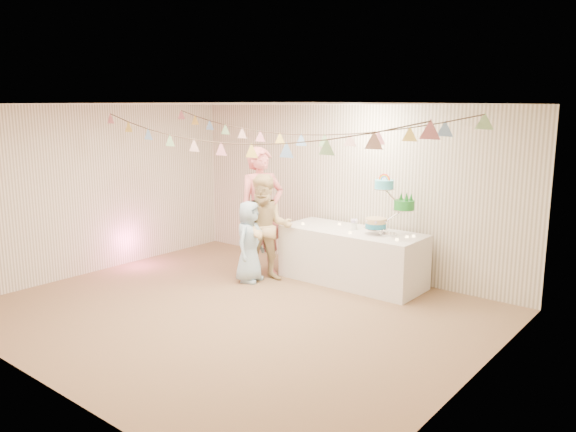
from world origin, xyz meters
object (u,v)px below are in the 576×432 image
Objects in this scene: cake_stand at (388,210)px; person_adult_a at (262,212)px; table at (352,256)px; person_child at (249,242)px; person_adult_b at (266,228)px.

person_adult_a is (-1.82, -0.62, -0.16)m from cake_stand.
cake_stand is 0.40× the size of person_adult_a.
table is 1.53m from person_child.
person_child is at bearing -147.06° from person_adult_a.
table is 1.51m from person_adult_a.
person_adult_a reaches higher than person_adult_b.
person_adult_a is (-1.27, -0.57, 0.59)m from table.
cake_stand is 0.66× the size of person_child.
table is 1.32× the size of person_adult_b.
person_adult_a reaches higher than table.
person_child is at bearing -151.51° from cake_stand.
person_adult_b is 1.32× the size of person_child.
cake_stand is 2.08m from person_child.
cake_stand reaches higher than table.
person_child is (0.06, -0.34, -0.38)m from person_adult_a.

